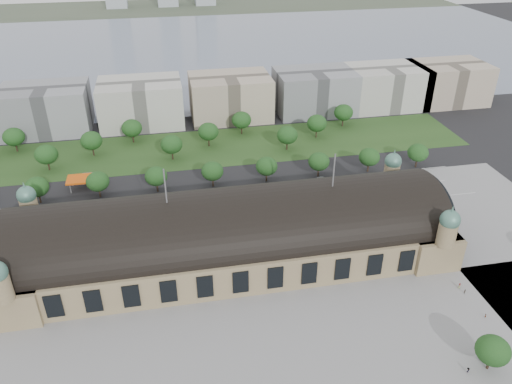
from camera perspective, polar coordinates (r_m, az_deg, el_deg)
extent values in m
plane|color=black|center=(175.96, -2.84, -7.68)|extent=(900.00, 900.00, 0.00)
cube|color=#93835B|center=(172.35, -2.89, -6.10)|extent=(150.00, 40.00, 12.00)
cube|color=#93835B|center=(178.16, -24.94, -8.00)|extent=(16.00, 43.00, 12.00)
cube|color=#93835B|center=(191.44, 17.39, -3.54)|extent=(16.00, 43.00, 12.00)
cylinder|color=black|center=(168.88, -2.94, -4.46)|extent=(144.00, 37.60, 37.60)
cylinder|color=black|center=(190.12, 19.35, -1.30)|extent=(1.20, 32.00, 32.00)
cylinder|color=#93835B|center=(189.85, -24.42, -1.75)|extent=(6.00, 6.00, 8.00)
sphere|color=slate|center=(187.25, -24.77, -0.32)|extent=(6.40, 6.40, 6.40)
cone|color=slate|center=(185.44, -25.03, 0.74)|extent=(1.00, 1.00, 2.50)
cylinder|color=#93835B|center=(202.36, 15.21, 2.03)|extent=(6.00, 6.00, 8.00)
sphere|color=slate|center=(199.92, 15.41, 3.42)|extent=(6.40, 6.40, 6.40)
cone|color=slate|center=(198.23, 15.57, 4.45)|extent=(1.00, 1.00, 2.50)
cylinder|color=#93835B|center=(156.38, -27.15, -9.75)|extent=(6.00, 6.00, 8.00)
cylinder|color=#93835B|center=(171.35, 20.97, -4.52)|extent=(6.00, 6.00, 8.00)
sphere|color=slate|center=(168.47, 21.31, -2.98)|extent=(6.40, 6.40, 6.40)
cone|color=slate|center=(166.46, 21.56, -1.82)|extent=(1.00, 1.00, 2.50)
cylinder|color=#59595B|center=(157.60, -10.34, 0.66)|extent=(0.50, 0.50, 12.00)
cylinder|color=#59595B|center=(166.36, 8.89, 2.46)|extent=(0.50, 0.50, 12.00)
cube|color=gray|center=(145.70, 3.99, -17.66)|extent=(190.00, 48.00, 0.12)
cube|color=gray|center=(212.94, 25.78, -3.64)|extent=(56.00, 100.00, 0.12)
cube|color=black|center=(206.29, -9.94, -1.87)|extent=(260.00, 26.00, 0.10)
cube|color=#26461C|center=(254.84, -9.36, 4.69)|extent=(300.00, 45.00, 0.10)
cube|color=#D9520C|center=(227.88, -19.11, 1.45)|extent=(14.00, 9.00, 0.70)
cube|color=#59595B|center=(234.25, -18.36, 1.52)|extent=(7.00, 5.00, 3.20)
cylinder|color=#59595B|center=(232.76, -20.26, 1.14)|extent=(0.50, 0.50, 4.40)
cylinder|color=#59595B|center=(231.02, -17.59, 1.42)|extent=(0.50, 0.50, 4.40)
cylinder|color=#59595B|center=(227.19, -20.44, 0.38)|extent=(0.50, 0.50, 4.40)
cylinder|color=#59595B|center=(225.41, -17.71, 0.65)|extent=(0.50, 0.50, 4.40)
cube|color=slate|center=(449.41, -8.80, 15.91)|extent=(700.00, 320.00, 0.08)
cube|color=#44513D|center=(645.25, -9.95, 20.09)|extent=(700.00, 120.00, 0.14)
cube|color=gray|center=(293.89, -22.85, 8.73)|extent=(45.00, 32.00, 24.00)
cube|color=beige|center=(287.58, -13.00, 9.90)|extent=(45.00, 32.00, 24.00)
cube|color=#B5A58E|center=(289.88, -2.96, 10.80)|extent=(45.00, 32.00, 24.00)
cube|color=gray|center=(300.60, 6.70, 11.35)|extent=(45.00, 32.00, 24.00)
cube|color=beige|center=(316.76, 14.66, 11.56)|extent=(45.00, 32.00, 24.00)
cube|color=#B5A58E|center=(335.56, 20.99, 11.58)|extent=(45.00, 32.00, 24.00)
cylinder|color=#2D2116|center=(224.68, -23.48, -0.64)|extent=(0.70, 0.70, 4.32)
ellipsoid|color=#1C4117|center=(222.24, -23.76, 0.53)|extent=(9.60, 9.60, 8.16)
cylinder|color=#2D2116|center=(220.18, -17.44, -0.05)|extent=(0.70, 0.70, 4.32)
ellipsoid|color=#1C4117|center=(217.69, -17.64, 1.15)|extent=(9.60, 9.60, 8.16)
cylinder|color=#2D2116|center=(218.24, -11.21, 0.56)|extent=(0.70, 0.70, 4.32)
ellipsoid|color=#1C4117|center=(215.74, -11.35, 1.78)|extent=(9.60, 9.60, 8.16)
cylinder|color=#2D2116|center=(218.93, -4.95, 1.17)|extent=(0.70, 0.70, 4.32)
ellipsoid|color=#1C4117|center=(216.44, -5.01, 2.39)|extent=(9.60, 9.60, 8.16)
cylinder|color=#2D2116|center=(222.23, 1.21, 1.75)|extent=(0.70, 0.70, 4.32)
ellipsoid|color=#1C4117|center=(219.77, 1.22, 2.96)|extent=(9.60, 9.60, 8.16)
cylinder|color=#2D2116|center=(228.02, 7.12, 2.29)|extent=(0.70, 0.70, 4.32)
ellipsoid|color=#1C4117|center=(225.62, 7.20, 3.47)|extent=(9.60, 9.60, 8.16)
cylinder|color=#2D2116|center=(236.12, 12.68, 2.77)|extent=(0.70, 0.70, 4.32)
ellipsoid|color=#1C4117|center=(233.80, 12.82, 3.92)|extent=(9.60, 9.60, 8.16)
cylinder|color=#2D2116|center=(246.30, 17.84, 3.20)|extent=(0.70, 0.70, 4.32)
ellipsoid|color=#1C4117|center=(244.08, 18.03, 4.30)|extent=(9.60, 9.60, 8.16)
cylinder|color=#2D2116|center=(276.63, -25.70, 4.62)|extent=(0.70, 0.70, 4.68)
ellipsoid|color=#1C4117|center=(274.50, -25.96, 5.70)|extent=(10.40, 10.40, 8.84)
cylinder|color=#2D2116|center=(250.81, -22.61, 2.82)|extent=(0.70, 0.70, 4.68)
ellipsoid|color=#1C4117|center=(248.46, -22.86, 3.98)|extent=(10.40, 10.40, 8.84)
cylinder|color=#2D2116|center=(258.14, -18.10, 4.46)|extent=(0.70, 0.70, 4.68)
ellipsoid|color=#1C4117|center=(255.85, -18.30, 5.61)|extent=(10.40, 10.40, 8.84)
cylinder|color=#2D2116|center=(267.16, -13.86, 5.98)|extent=(0.70, 0.70, 4.68)
ellipsoid|color=#1C4117|center=(264.95, -14.01, 7.10)|extent=(10.40, 10.40, 8.84)
cylinder|color=#2D2116|center=(244.78, -9.52, 4.18)|extent=(0.70, 0.70, 4.68)
ellipsoid|color=#1C4117|center=(242.38, -9.63, 5.39)|extent=(10.40, 10.40, 8.84)
cylinder|color=#2D2116|center=(256.54, -5.40, 5.72)|extent=(0.70, 0.70, 4.68)
ellipsoid|color=#1C4117|center=(254.25, -5.46, 6.90)|extent=(10.40, 10.40, 8.84)
cylinder|color=#2D2116|center=(269.66, -1.65, 7.10)|extent=(0.70, 0.70, 4.68)
ellipsoid|color=#1C4117|center=(267.48, -1.67, 8.23)|extent=(10.40, 10.40, 8.84)
cylinder|color=#2D2116|center=(251.86, 3.56, 5.32)|extent=(0.70, 0.70, 4.68)
ellipsoid|color=#1C4117|center=(249.52, 3.60, 6.51)|extent=(10.40, 10.40, 8.84)
cylinder|color=#2D2116|center=(267.38, 6.90, 6.68)|extent=(0.70, 0.70, 4.68)
ellipsoid|color=#1C4117|center=(265.18, 6.97, 7.81)|extent=(10.40, 10.40, 8.84)
cylinder|color=#2D2116|center=(283.84, 9.88, 7.87)|extent=(0.70, 0.70, 4.68)
ellipsoid|color=#1C4117|center=(281.76, 9.98, 8.94)|extent=(10.40, 10.40, 8.84)
cylinder|color=#2D2116|center=(152.92, 25.04, -17.32)|extent=(0.70, 0.70, 3.96)
ellipsoid|color=#1C4117|center=(149.62, 25.45, -16.04)|extent=(9.00, 9.00, 7.65)
imported|color=black|center=(207.55, -18.67, -2.67)|extent=(6.11, 3.36, 1.62)
imported|color=maroon|center=(205.62, -8.08, -1.56)|extent=(5.43, 2.54, 1.53)
imported|color=#1A284B|center=(197.91, -3.94, -2.71)|extent=(3.99, 1.78, 1.33)
imported|color=#505156|center=(225.48, 7.58, 1.52)|extent=(4.85, 2.19, 1.54)
imported|color=silver|center=(229.55, 16.62, 0.95)|extent=(4.77, 2.28, 1.31)
imported|color=black|center=(197.77, -21.33, -4.98)|extent=(4.74, 4.28, 1.57)
imported|color=maroon|center=(196.77, -18.48, -4.59)|extent=(5.92, 5.39, 1.53)
imported|color=#171D42|center=(198.42, -23.03, -5.30)|extent=(4.76, 3.37, 1.28)
imported|color=slate|center=(198.57, -21.19, -4.82)|extent=(4.36, 3.84, 1.43)
imported|color=silver|center=(196.09, -15.98, -4.26)|extent=(5.02, 3.49, 1.57)
imported|color=gray|center=(195.31, -12.92, -3.97)|extent=(5.72, 4.77, 1.45)
imported|color=black|center=(194.68, -9.84, -3.71)|extent=(5.89, 4.24, 1.58)
imported|color=#C84A20|center=(197.63, -1.93, -2.28)|extent=(13.68, 3.64, 3.78)
imported|color=beige|center=(196.57, -5.40, -2.70)|extent=(11.87, 3.36, 3.27)
imported|color=beige|center=(201.22, 3.65, -1.72)|extent=(12.96, 3.61, 3.57)
imported|color=gray|center=(176.02, 22.23, -9.91)|extent=(0.98, 0.58, 1.98)
imported|color=gray|center=(168.36, 24.75, -12.74)|extent=(0.53, 0.66, 1.57)
imported|color=gray|center=(174.83, 22.76, -10.44)|extent=(0.63, 0.85, 1.56)
imported|color=gray|center=(150.55, 23.06, -18.25)|extent=(1.30, 1.01, 1.85)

